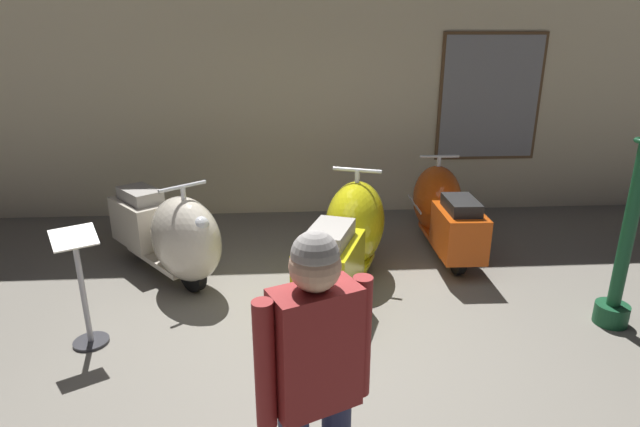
{
  "coord_description": "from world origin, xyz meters",
  "views": [
    {
      "loc": [
        -0.22,
        -3.35,
        2.38
      ],
      "look_at": [
        0.12,
        1.8,
        0.58
      ],
      "focal_mm": 29.03,
      "sensor_mm": 36.0,
      "label": 1
    }
  ],
  "objects_px": {
    "scooter_1": "(348,237)",
    "scooter_2": "(443,209)",
    "scooter_0": "(172,234)",
    "info_stanchion": "(84,299)",
    "visitor_0": "(315,378)"
  },
  "relations": [
    {
      "from": "scooter_0",
      "to": "scooter_2",
      "type": "distance_m",
      "value": 3.0
    },
    {
      "from": "scooter_0",
      "to": "scooter_2",
      "type": "height_order",
      "value": "scooter_0"
    },
    {
      "from": "scooter_0",
      "to": "scooter_2",
      "type": "xyz_separation_m",
      "value": [
        2.93,
        0.62,
        -0.01
      ]
    },
    {
      "from": "scooter_1",
      "to": "visitor_0",
      "type": "xyz_separation_m",
      "value": [
        -0.48,
        -2.75,
        0.44
      ]
    },
    {
      "from": "scooter_0",
      "to": "scooter_1",
      "type": "xyz_separation_m",
      "value": [
        1.74,
        -0.23,
        0.02
      ]
    },
    {
      "from": "scooter_1",
      "to": "info_stanchion",
      "type": "bearing_deg",
      "value": 132.87
    },
    {
      "from": "scooter_0",
      "to": "scooter_2",
      "type": "relative_size",
      "value": 0.97
    },
    {
      "from": "scooter_0",
      "to": "scooter_1",
      "type": "distance_m",
      "value": 1.76
    },
    {
      "from": "scooter_2",
      "to": "info_stanchion",
      "type": "xyz_separation_m",
      "value": [
        -3.39,
        -1.76,
        -0.07
      ]
    },
    {
      "from": "scooter_1",
      "to": "scooter_2",
      "type": "height_order",
      "value": "scooter_1"
    },
    {
      "from": "scooter_1",
      "to": "visitor_0",
      "type": "relative_size",
      "value": 1.15
    },
    {
      "from": "info_stanchion",
      "to": "scooter_2",
      "type": "bearing_deg",
      "value": 27.45
    },
    {
      "from": "scooter_2",
      "to": "visitor_0",
      "type": "distance_m",
      "value": 3.99
    },
    {
      "from": "scooter_2",
      "to": "info_stanchion",
      "type": "bearing_deg",
      "value": 118.79
    },
    {
      "from": "visitor_0",
      "to": "info_stanchion",
      "type": "bearing_deg",
      "value": 19.64
    }
  ]
}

